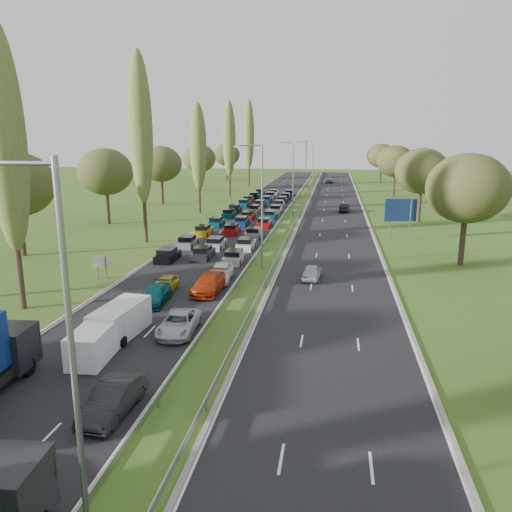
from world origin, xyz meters
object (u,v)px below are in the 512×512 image
at_px(white_van_front, 98,340).
at_px(direction_sign, 401,212).
at_px(white_van_rear, 122,319).
at_px(info_sign, 101,264).

xyz_separation_m(white_van_front, direction_sign, (21.49, 38.04, 2.59)).
distance_m(white_van_rear, direction_sign, 40.95).
distance_m(white_van_front, direction_sign, 43.76).
bearing_deg(white_van_rear, white_van_front, -86.05).
bearing_deg(white_van_front, white_van_rear, 85.51).
height_order(white_van_front, direction_sign, direction_sign).
xyz_separation_m(white_van_rear, info_sign, (-7.36, 12.35, 0.32)).
height_order(white_van_rear, info_sign, info_sign).
bearing_deg(info_sign, white_van_rear, -59.21).
bearing_deg(direction_sign, info_sign, -142.06).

